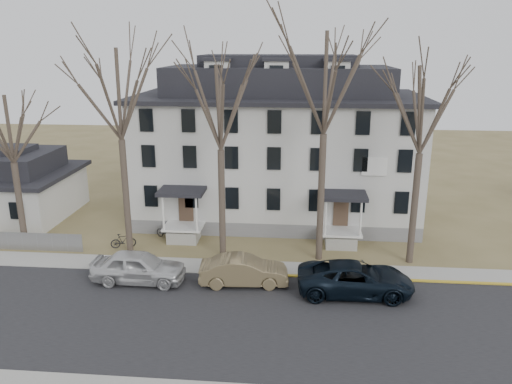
# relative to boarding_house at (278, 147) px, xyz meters

# --- Properties ---
(ground) EXTENTS (120.00, 120.00, 0.00)m
(ground) POSITION_rel_boarding_house_xyz_m (2.00, -17.95, -5.38)
(ground) COLOR olive
(ground) RESTS_ON ground
(main_road) EXTENTS (120.00, 10.00, 0.04)m
(main_road) POSITION_rel_boarding_house_xyz_m (2.00, -15.95, -5.38)
(main_road) COLOR #27272A
(main_road) RESTS_ON ground
(far_sidewalk) EXTENTS (120.00, 2.00, 0.08)m
(far_sidewalk) POSITION_rel_boarding_house_xyz_m (2.00, -9.95, -5.38)
(far_sidewalk) COLOR #A09F97
(far_sidewalk) RESTS_ON ground
(yellow_curb) EXTENTS (14.00, 0.25, 0.06)m
(yellow_curb) POSITION_rel_boarding_house_xyz_m (7.00, -10.85, -5.38)
(yellow_curb) COLOR gold
(yellow_curb) RESTS_ON ground
(boarding_house) EXTENTS (20.80, 12.36, 12.05)m
(boarding_house) POSITION_rel_boarding_house_xyz_m (0.00, 0.00, 0.00)
(boarding_house) COLOR slate
(boarding_house) RESTS_ON ground
(small_house) EXTENTS (8.70, 8.70, 5.00)m
(small_house) POSITION_rel_boarding_house_xyz_m (-20.00, -1.96, -3.13)
(small_house) COLOR beige
(small_house) RESTS_ON ground
(tree_far_left) EXTENTS (8.40, 8.40, 13.72)m
(tree_far_left) POSITION_rel_boarding_house_xyz_m (-9.00, -8.15, 4.96)
(tree_far_left) COLOR #473B31
(tree_far_left) RESTS_ON ground
(tree_mid_left) EXTENTS (7.80, 7.80, 12.74)m
(tree_mid_left) POSITION_rel_boarding_house_xyz_m (-3.00, -8.15, 4.22)
(tree_mid_left) COLOR #473B31
(tree_mid_left) RESTS_ON ground
(tree_center) EXTENTS (9.00, 9.00, 14.70)m
(tree_center) POSITION_rel_boarding_house_xyz_m (3.00, -8.15, 5.71)
(tree_center) COLOR #473B31
(tree_center) RESTS_ON ground
(tree_mid_right) EXTENTS (7.80, 7.80, 12.74)m
(tree_mid_right) POSITION_rel_boarding_house_xyz_m (8.50, -8.15, 4.22)
(tree_mid_right) COLOR #473B31
(tree_mid_right) RESTS_ON ground
(tree_bungalow) EXTENTS (6.60, 6.60, 10.78)m
(tree_bungalow) POSITION_rel_boarding_house_xyz_m (-16.00, -8.15, 2.74)
(tree_bungalow) COLOR #473B31
(tree_bungalow) RESTS_ON ground
(car_silver) EXTENTS (5.24, 2.17, 1.78)m
(car_silver) POSITION_rel_boarding_house_xyz_m (-7.09, -12.23, -4.49)
(car_silver) COLOR silver
(car_silver) RESTS_ON ground
(car_tan) EXTENTS (4.97, 2.09, 1.60)m
(car_tan) POSITION_rel_boarding_house_xyz_m (-1.24, -12.01, -4.58)
(car_tan) COLOR #756443
(car_tan) RESTS_ON ground
(car_navy) EXTENTS (6.15, 2.93, 1.70)m
(car_navy) POSITION_rel_boarding_house_xyz_m (4.76, -12.55, -4.53)
(car_navy) COLOR black
(car_navy) RESTS_ON ground
(bicycle_left) EXTENTS (1.83, 1.32, 0.92)m
(bicycle_left) POSITION_rel_boarding_house_xyz_m (-7.25, -5.75, -4.92)
(bicycle_left) COLOR black
(bicycle_left) RESTS_ON ground
(bicycle_right) EXTENTS (1.68, 0.96, 0.97)m
(bicycle_right) POSITION_rel_boarding_house_xyz_m (-9.62, -7.61, -4.89)
(bicycle_right) COLOR black
(bicycle_right) RESTS_ON ground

